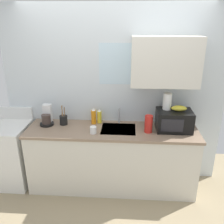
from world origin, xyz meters
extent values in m
cube|color=silver|center=(0.00, 0.35, 1.25)|extent=(3.08, 0.10, 2.50)
cube|color=silver|center=(0.66, 0.14, 1.79)|extent=(0.86, 0.32, 0.62)
cube|color=silver|center=(0.09, 0.31, 1.73)|extent=(0.56, 0.02, 0.55)
cube|color=silver|center=(0.00, 0.00, 0.43)|extent=(2.28, 0.60, 0.86)
cube|color=#8C725B|center=(0.00, 0.00, 0.88)|extent=(2.31, 0.63, 0.03)
cube|color=#9EA0A5|center=(0.09, 0.02, 0.83)|extent=(0.46, 0.38, 0.14)
cylinder|color=#B2B5BA|center=(0.09, 0.24, 1.01)|extent=(0.03, 0.03, 0.22)
cube|color=white|center=(-1.50, 0.00, 0.45)|extent=(0.60, 0.60, 0.90)
cube|color=white|center=(-1.50, 0.28, 0.99)|extent=(0.60, 0.04, 0.18)
cube|color=black|center=(0.82, 0.05, 1.04)|extent=(0.46, 0.34, 0.27)
cube|color=black|center=(0.77, -0.12, 1.04)|extent=(0.28, 0.01, 0.17)
ellipsoid|color=gold|center=(0.87, 0.05, 1.20)|extent=(0.20, 0.11, 0.07)
cylinder|color=white|center=(0.72, 0.10, 1.28)|extent=(0.11, 0.11, 0.22)
cylinder|color=black|center=(-0.92, 0.08, 0.92)|extent=(0.19, 0.19, 0.03)
cylinder|color=#3F332D|center=(-0.92, 0.07, 1.00)|extent=(0.12, 0.12, 0.13)
cube|color=silver|center=(-0.92, 0.15, 1.05)|extent=(0.11, 0.09, 0.26)
cylinder|color=yellow|center=(-0.19, 0.21, 0.99)|extent=(0.06, 0.06, 0.17)
cone|color=white|center=(-0.19, 0.21, 1.09)|extent=(0.05, 0.05, 0.04)
cylinder|color=orange|center=(-0.27, 0.18, 1.00)|extent=(0.07, 0.07, 0.20)
cone|color=white|center=(-0.27, 0.18, 1.12)|extent=(0.05, 0.05, 0.04)
cylinder|color=red|center=(0.48, -0.05, 1.02)|extent=(0.10, 0.10, 0.23)
cylinder|color=white|center=(-0.23, -0.14, 0.95)|extent=(0.08, 0.08, 0.09)
cylinder|color=black|center=(-0.69, 0.12, 0.97)|extent=(0.11, 0.11, 0.13)
cylinder|color=olive|center=(-0.71, 0.12, 1.06)|extent=(0.03, 0.03, 0.24)
cylinder|color=olive|center=(-0.67, 0.13, 1.05)|extent=(0.01, 0.02, 0.22)
cylinder|color=olive|center=(-0.69, 0.10, 1.06)|extent=(0.03, 0.02, 0.24)
camera|label=1|loc=(0.20, -2.93, 2.28)|focal=38.47mm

